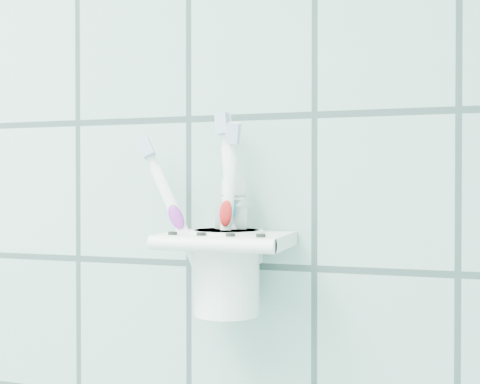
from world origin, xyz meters
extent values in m
cube|color=white|center=(0.64, 1.19, 1.27)|extent=(0.05, 0.02, 0.04)
cube|color=white|center=(0.64, 1.15, 1.28)|extent=(0.13, 0.10, 0.01)
cylinder|color=white|center=(0.64, 1.10, 1.28)|extent=(0.13, 0.01, 0.01)
cylinder|color=black|center=(0.59, 1.12, 1.29)|extent=(0.01, 0.01, 0.00)
cylinder|color=black|center=(0.62, 1.12, 1.29)|extent=(0.01, 0.01, 0.00)
cylinder|color=black|center=(0.65, 1.12, 1.29)|extent=(0.01, 0.01, 0.00)
cylinder|color=black|center=(0.68, 1.12, 1.29)|extent=(0.01, 0.01, 0.00)
cylinder|color=white|center=(0.63, 1.16, 1.25)|extent=(0.07, 0.07, 0.09)
cylinder|color=white|center=(0.63, 1.16, 1.29)|extent=(0.08, 0.08, 0.01)
cylinder|color=black|center=(0.63, 1.16, 1.29)|extent=(0.06, 0.06, 0.00)
cylinder|color=white|center=(0.62, 1.15, 1.30)|extent=(0.09, 0.03, 0.15)
cylinder|color=white|center=(0.62, 1.15, 1.39)|extent=(0.02, 0.01, 0.02)
cube|color=silver|center=(0.62, 1.14, 1.40)|extent=(0.02, 0.01, 0.03)
cube|color=white|center=(0.62, 1.15, 1.40)|extent=(0.02, 0.01, 0.03)
ellipsoid|color=purple|center=(0.62, 1.14, 1.32)|extent=(0.03, 0.01, 0.03)
cylinder|color=white|center=(0.65, 1.17, 1.30)|extent=(0.03, 0.02, 0.17)
cylinder|color=white|center=(0.65, 1.17, 1.39)|extent=(0.01, 0.01, 0.02)
cube|color=silver|center=(0.65, 1.16, 1.41)|extent=(0.02, 0.01, 0.02)
cube|color=white|center=(0.65, 1.17, 1.41)|extent=(0.02, 0.01, 0.03)
ellipsoid|color=teal|center=(0.65, 1.16, 1.32)|extent=(0.02, 0.01, 0.03)
cylinder|color=white|center=(0.62, 1.16, 1.29)|extent=(0.03, 0.03, 0.16)
cylinder|color=white|center=(0.62, 1.16, 1.38)|extent=(0.01, 0.01, 0.02)
cube|color=silver|center=(0.62, 1.16, 1.39)|extent=(0.01, 0.01, 0.02)
cube|color=white|center=(0.62, 1.16, 1.39)|extent=(0.02, 0.01, 0.02)
ellipsoid|color=red|center=(0.62, 1.16, 1.31)|extent=(0.02, 0.01, 0.03)
cube|color=silver|center=(0.63, 1.17, 1.27)|extent=(0.04, 0.02, 0.10)
cube|color=silver|center=(0.63, 1.17, 1.22)|extent=(0.04, 0.01, 0.01)
cone|color=silver|center=(0.63, 1.17, 1.32)|extent=(0.03, 0.03, 0.02)
cylinder|color=white|center=(0.63, 1.17, 1.33)|extent=(0.03, 0.03, 0.02)
camera|label=1|loc=(0.83, 0.57, 1.34)|focal=45.00mm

